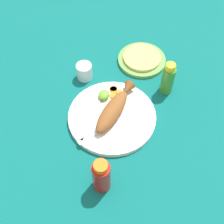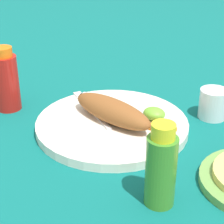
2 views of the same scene
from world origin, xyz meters
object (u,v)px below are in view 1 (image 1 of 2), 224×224
Objects in this scene: salt_cup at (84,72)px; tortilla_plate at (142,60)px; fried_fish at (114,109)px; fork_far at (89,121)px; fork_near at (98,130)px; hot_sauce_bottle_green at (168,79)px; hot_sauce_bottle_red at (101,176)px; main_plate at (112,117)px.

salt_cup is 0.24m from tortilla_plate.
fried_fish is 1.27× the size of fork_far.
fork_near and fork_far have the same top height.
fork_near is 1.17× the size of hot_sauce_bottle_green.
hot_sauce_bottle_red reaches higher than tortilla_plate.
hot_sauce_bottle_red is (0.20, 0.10, 0.05)m from fork_far.
hot_sauce_bottle_red is at bearing 7.55° from main_plate.
hot_sauce_bottle_red is at bearing 32.44° from fork_far.
fork_near is 0.19m from hot_sauce_bottle_red.
main_plate is 0.03m from fried_fish.
hot_sauce_bottle_green is at bearing 162.95° from hot_sauce_bottle_red.
fried_fish is (-0.01, 0.00, 0.03)m from main_plate.
hot_sauce_bottle_red is (0.24, 0.03, 0.06)m from main_plate.
fried_fish is at bearing 46.44° from salt_cup.
fork_far is (-0.03, -0.04, 0.00)m from fork_near.
hot_sauce_bottle_red is (0.26, 0.03, 0.03)m from fried_fish.
fork_near is at bearing -11.33° from tortilla_plate.
fried_fish is 0.29m from tortilla_plate.
hot_sauce_bottle_green is 0.18m from tortilla_plate.
hot_sauce_bottle_green is at bearing 43.39° from tortilla_plate.
fried_fish is at bearing 165.99° from main_plate.
hot_sauce_bottle_red is 1.04× the size of hot_sauce_bottle_green.
hot_sauce_bottle_red is 0.74× the size of tortilla_plate.
salt_cup is (-0.23, -0.12, 0.01)m from fork_near.
tortilla_plate is at bearing 178.70° from hot_sauce_bottle_red.
hot_sauce_bottle_red reaches higher than hot_sauce_bottle_green.
fork_near is 1.13× the size of hot_sauce_bottle_red.
tortilla_plate is at bearing 171.43° from main_plate.
main_plate reaches higher than tortilla_plate.
tortilla_plate is at bearing 125.31° from salt_cup.
main_plate is 1.61× the size of tortilla_plate.
tortilla_plate is at bearing -174.30° from fried_fish.
main_plate is at bearing 128.08° from fork_far.
fork_near is at bearing -6.78° from fried_fish.
hot_sauce_bottle_red reaches higher than main_plate.
hot_sauce_bottle_green is 2.15× the size of salt_cup.
hot_sauce_bottle_green is (-0.17, 0.16, 0.05)m from main_plate.
fork_far is 0.23m from hot_sauce_bottle_red.
fork_far is at bearing 21.88° from salt_cup.
fork_far reaches higher than tortilla_plate.
fried_fish is 0.09m from fork_far.
salt_cup is at bearing -119.55° from fried_fish.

